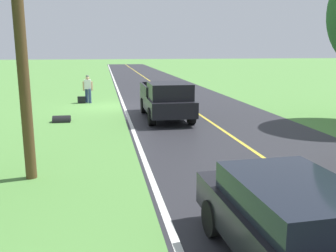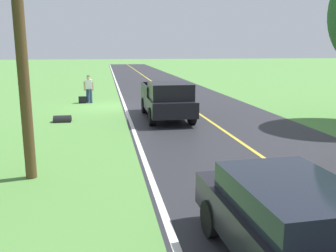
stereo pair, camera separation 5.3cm
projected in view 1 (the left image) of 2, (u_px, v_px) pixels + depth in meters
name	position (u px, v px, depth m)	size (l,w,h in m)	color
ground_plane	(110.00, 106.00, 21.54)	(200.00, 200.00, 0.00)	#568E42
road_surface	(185.00, 104.00, 22.31)	(7.76, 120.00, 0.00)	#28282D
lane_edge_line	(124.00, 106.00, 21.68)	(0.16, 117.60, 0.00)	silver
lane_centre_line	(185.00, 104.00, 22.31)	(0.14, 117.60, 0.00)	gold
hitchhiker_walking	(88.00, 87.00, 22.81)	(0.62, 0.53, 1.75)	navy
suitcase_carried	(81.00, 100.00, 22.85)	(0.20, 0.46, 0.41)	black
pickup_truck_passing	(166.00, 99.00, 17.56)	(2.13, 5.41, 1.82)	black
sedan_ahead_same_lane	(298.00, 227.00, 5.41)	(2.06, 4.47, 1.41)	black
utility_pole_roadside	(20.00, 35.00, 8.89)	(0.28, 0.28, 7.34)	brown
drainage_culvert	(62.00, 122.00, 17.02)	(0.60, 0.60, 0.80)	black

